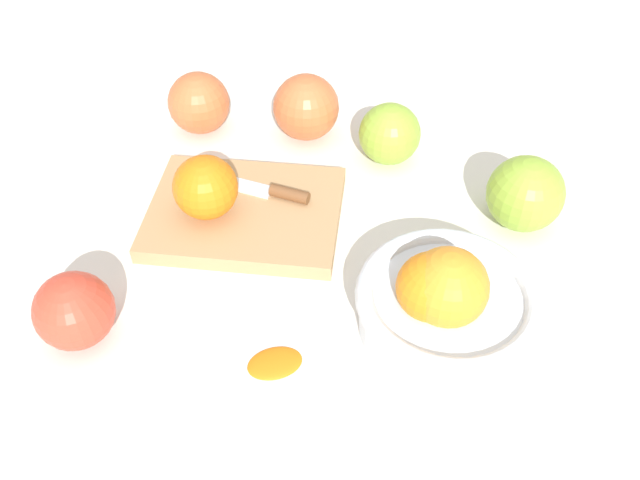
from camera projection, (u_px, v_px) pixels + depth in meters
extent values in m
plane|color=silver|center=(316.00, 229.00, 0.75)|extent=(2.40, 2.40, 0.00)
cylinder|color=silver|center=(445.00, 313.00, 0.64)|extent=(0.16, 0.16, 0.05)
torus|color=silver|center=(448.00, 297.00, 0.63)|extent=(0.17, 0.17, 0.02)
sphere|color=orange|center=(432.00, 287.00, 0.61)|extent=(0.07, 0.07, 0.07)
sphere|color=orange|center=(447.00, 287.00, 0.61)|extent=(0.08, 0.08, 0.08)
cube|color=tan|center=(245.00, 213.00, 0.76)|extent=(0.22, 0.17, 0.02)
sphere|color=orange|center=(205.00, 188.00, 0.72)|extent=(0.07, 0.07, 0.07)
cube|color=silver|center=(227.00, 182.00, 0.78)|extent=(0.11, 0.05, 0.00)
cylinder|color=brown|center=(290.00, 194.00, 0.76)|extent=(0.05, 0.03, 0.01)
sphere|color=#CC6638|center=(306.00, 107.00, 0.85)|extent=(0.08, 0.08, 0.08)
sphere|color=#CC6638|center=(199.00, 103.00, 0.86)|extent=(0.08, 0.08, 0.08)
sphere|color=#D6422D|center=(74.00, 311.00, 0.62)|extent=(0.07, 0.07, 0.07)
sphere|color=#8EB738|center=(390.00, 134.00, 0.82)|extent=(0.07, 0.07, 0.07)
sphere|color=#8EB738|center=(525.00, 194.00, 0.73)|extent=(0.08, 0.08, 0.08)
ellipsoid|color=orange|center=(275.00, 361.00, 0.63)|extent=(0.06, 0.05, 0.01)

